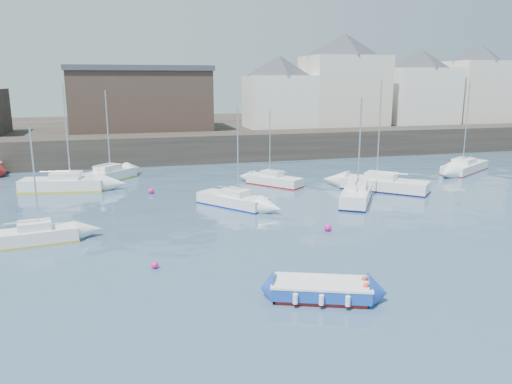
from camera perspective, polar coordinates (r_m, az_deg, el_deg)
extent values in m
plane|color=#2D4760|center=(23.03, 7.95, -10.09)|extent=(220.00, 220.00, 0.00)
cube|color=#28231E|center=(55.61, -6.23, 5.09)|extent=(90.00, 5.00, 3.00)
cube|color=#28231E|center=(73.33, -8.46, 6.81)|extent=(90.00, 32.00, 2.80)
cube|color=beige|center=(67.76, 9.94, 11.27)|extent=(10.00, 8.00, 9.00)
pyramid|color=#3A3D44|center=(67.88, 10.14, 16.25)|extent=(13.36, 13.36, 2.80)
cube|color=white|center=(72.67, 18.11, 10.34)|extent=(9.00, 7.00, 7.50)
pyramid|color=#3A3D44|center=(72.68, 18.39, 14.25)|extent=(11.88, 11.88, 2.45)
cube|color=beige|center=(77.92, 23.78, 10.39)|extent=(8.00, 7.00, 8.50)
pyramid|color=#3A3D44|center=(77.98, 24.15, 14.40)|extent=(11.14, 11.14, 2.45)
cube|color=white|center=(64.06, 2.65, 10.25)|extent=(8.00, 7.00, 6.50)
pyramid|color=#3A3D44|center=(64.02, 2.69, 14.25)|extent=(11.14, 11.14, 2.45)
cube|color=#3D2D26|center=(62.56, -13.03, 10.11)|extent=(16.00, 10.00, 7.00)
cube|color=#3A3D44|center=(62.51, -13.21, 13.58)|extent=(16.40, 10.40, 0.60)
cube|color=maroon|center=(21.27, 7.40, -11.81)|extent=(3.98, 2.73, 0.18)
cube|color=#1A46B1|center=(21.13, 7.43, -10.96)|extent=(4.35, 3.04, 0.50)
cube|color=white|center=(21.01, 7.45, -10.22)|extent=(4.44, 3.10, 0.09)
cube|color=white|center=(21.10, 7.44, -10.76)|extent=(3.42, 2.27, 0.46)
cube|color=#CBB68C|center=(21.05, 7.45, -10.48)|extent=(0.70, 1.22, 0.07)
cylinder|color=white|center=(22.01, 4.66, -9.98)|extent=(0.21, 0.21, 0.40)
cylinder|color=white|center=(20.26, 4.52, -12.08)|extent=(0.21, 0.21, 0.40)
cylinder|color=white|center=(22.02, 7.37, -10.04)|extent=(0.21, 0.21, 0.40)
cylinder|color=white|center=(20.27, 7.49, -12.14)|extent=(0.21, 0.21, 0.40)
cylinder|color=white|center=(22.08, 10.08, -10.08)|extent=(0.21, 0.21, 0.40)
cylinder|color=white|center=(20.33, 10.45, -12.17)|extent=(0.21, 0.21, 0.40)
cube|color=white|center=(30.28, -24.36, -4.69)|extent=(5.09, 2.32, 0.80)
cube|color=gold|center=(30.38, -24.30, -5.32)|extent=(5.14, 2.35, 0.11)
cube|color=white|center=(30.10, -24.00, -3.51)|extent=(1.88, 1.43, 0.45)
cylinder|color=silver|center=(29.53, -23.98, 1.38)|extent=(0.09, 0.09, 5.64)
cube|color=white|center=(35.71, -2.72, -0.98)|extent=(4.69, 5.34, 0.81)
cube|color=#00189C|center=(35.80, -2.72, -1.52)|extent=(4.74, 5.39, 0.11)
cube|color=white|center=(35.40, -2.40, -0.05)|extent=(2.19, 2.29, 0.45)
cylinder|color=silver|center=(34.70, -2.09, 4.54)|extent=(0.09, 0.09, 6.23)
cube|color=white|center=(37.38, 11.42, -0.42)|extent=(4.59, 5.82, 1.03)
cube|color=#07103E|center=(37.48, 11.39, -1.09)|extent=(4.64, 5.87, 0.14)
cube|color=white|center=(37.49, 11.51, 0.86)|extent=(2.23, 2.42, 0.57)
cylinder|color=silver|center=(37.28, 11.76, 5.47)|extent=(0.11, 0.11, 6.58)
cube|color=white|center=(41.87, 14.48, 0.78)|extent=(6.43, 6.30, 0.94)
cube|color=#0F0E39|center=(41.95, 14.44, 0.23)|extent=(6.50, 6.36, 0.13)
cube|color=white|center=(41.81, 14.08, 1.81)|extent=(2.86, 2.83, 0.52)
cylinder|color=silver|center=(41.37, 13.90, 6.84)|extent=(0.10, 0.10, 7.84)
cube|color=white|center=(43.61, -21.22, 0.80)|extent=(6.81, 3.22, 0.98)
cube|color=#CDC70F|center=(43.69, -21.17, 0.26)|extent=(6.87, 3.25, 0.13)
cube|color=white|center=(43.37, -20.89, 1.80)|extent=(2.53, 1.95, 0.54)
cylinder|color=silver|center=(42.80, -20.83, 6.40)|extent=(0.11, 0.11, 7.52)
cube|color=white|center=(42.61, 2.11, 1.28)|extent=(4.30, 4.77, 0.80)
cube|color=#8F0000|center=(42.68, 2.11, 0.83)|extent=(4.35, 4.82, 0.11)
cube|color=white|center=(42.62, 1.84, 2.14)|extent=(1.99, 2.07, 0.44)
cylinder|color=silver|center=(42.35, 1.59, 5.62)|extent=(0.09, 0.09, 5.62)
cube|color=white|center=(52.95, 22.76, 2.60)|extent=(6.88, 5.43, 0.87)
cube|color=maroon|center=(53.01, 22.72, 2.20)|extent=(6.95, 5.48, 0.12)
cube|color=white|center=(52.53, 22.69, 3.28)|extent=(2.87, 2.63, 0.48)
cylinder|color=silver|center=(51.79, 22.91, 7.22)|extent=(0.10, 0.10, 7.78)
cube|color=white|center=(46.30, -16.80, 1.74)|extent=(5.55, 5.82, 0.91)
cube|color=gold|center=(46.37, -16.77, 1.26)|extent=(5.61, 5.88, 0.12)
cube|color=white|center=(46.39, -16.59, 2.67)|extent=(2.52, 2.56, 0.51)
cylinder|color=silver|center=(46.17, -16.59, 6.71)|extent=(0.10, 0.10, 7.01)
sphere|color=#E11487|center=(24.78, -11.48, -8.54)|extent=(0.35, 0.35, 0.35)
sphere|color=#E11487|center=(30.29, 8.20, -4.43)|extent=(0.44, 0.44, 0.44)
sphere|color=#E11487|center=(40.47, -11.90, -0.18)|extent=(0.46, 0.46, 0.46)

